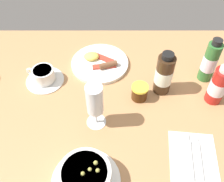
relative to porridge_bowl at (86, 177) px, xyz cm
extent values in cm
cube|color=#B27F51|center=(5.00, 28.25, -5.04)|extent=(110.00, 84.00, 3.00)
cylinder|color=white|center=(-0.01, 0.00, -2.94)|extent=(19.26, 19.26, 1.20)
cylinder|color=white|center=(-0.01, 0.00, 0.56)|extent=(14.14, 14.14, 5.81)
cylinder|color=beige|center=(-0.01, 0.00, 2.67)|extent=(12.16, 12.16, 1.60)
sphere|color=#969443|center=(2.86, 2.39, 3.57)|extent=(1.25, 1.25, 1.25)
sphere|color=#969443|center=(3.46, 0.27, 3.57)|extent=(1.17, 1.17, 1.17)
sphere|color=#969443|center=(1.41, 0.59, 3.57)|extent=(1.05, 1.05, 1.05)
sphere|color=#969443|center=(-0.34, -0.55, 3.57)|extent=(1.11, 1.11, 1.11)
cube|color=white|center=(31.32, 6.73, -3.39)|extent=(15.81, 19.75, 0.30)
cube|color=silver|center=(30.12, 5.73, -2.99)|extent=(2.67, 14.05, 0.50)
cube|color=silver|center=(30.12, 13.53, -2.99)|extent=(2.57, 3.81, 0.40)
cube|color=silver|center=(32.92, 5.73, -2.99)|extent=(2.36, 13.03, 0.50)
ellipsoid|color=silver|center=(32.92, 12.73, -2.94)|extent=(2.40, 4.00, 0.60)
cylinder|color=white|center=(-18.08, 38.76, -3.09)|extent=(14.17, 14.17, 0.90)
cylinder|color=white|center=(-18.08, 38.76, -0.22)|extent=(8.08, 8.08, 4.85)
cylinder|color=#3B1C12|center=(-18.08, 38.76, 1.71)|extent=(6.87, 6.87, 1.00)
torus|color=white|center=(-22.95, 40.08, 0.03)|extent=(3.68, 1.71, 3.60)
cylinder|color=white|center=(2.03, 20.10, -3.34)|extent=(6.40, 6.40, 0.40)
cylinder|color=white|center=(2.03, 20.10, -0.07)|extent=(0.80, 0.80, 6.14)
cylinder|color=white|center=(2.03, 20.10, 8.32)|extent=(5.26, 5.26, 10.63)
cylinder|color=#EDF2C0|center=(2.03, 20.10, 6.72)|extent=(4.32, 4.32, 6.38)
cylinder|color=#42210A|center=(16.82, 30.64, -1.08)|extent=(5.61, 5.61, 4.91)
cylinder|color=yellow|center=(16.82, 30.64, 1.77)|extent=(5.89, 5.89, 0.80)
cylinder|color=#337233|center=(42.21, 40.40, 4.45)|extent=(5.12, 5.12, 15.99)
cylinder|color=white|center=(42.21, 40.40, 4.13)|extent=(5.22, 5.22, 6.07)
cylinder|color=black|center=(42.21, 40.40, 13.46)|extent=(3.33, 3.33, 2.03)
cylinder|color=#382314|center=(25.05, 34.33, 4.14)|extent=(5.99, 5.99, 15.35)
cylinder|color=white|center=(25.05, 34.33, 3.83)|extent=(6.11, 6.11, 5.83)
cylinder|color=black|center=(25.05, 34.33, 12.75)|extent=(3.90, 3.90, 1.88)
cylinder|color=#B21E19|center=(42.72, 29.79, 3.47)|extent=(5.68, 5.68, 14.02)
cylinder|color=silver|center=(42.72, 29.79, 3.19)|extent=(5.80, 5.80, 5.33)
cylinder|color=white|center=(2.31, 47.57, -2.84)|extent=(22.63, 22.63, 1.40)
cube|color=#AF3828|center=(3.57, 49.64, -1.84)|extent=(8.97, 6.63, 0.60)
cube|color=#AC3828|center=(4.12, 44.85, -1.84)|extent=(9.24, 3.55, 0.60)
cylinder|color=brown|center=(5.70, 44.75, -0.94)|extent=(7.34, 4.32, 2.20)
ellipsoid|color=#F2D859|center=(-1.08, 49.84, -1.14)|extent=(6.00, 4.80, 2.40)
camera|label=1|loc=(7.18, -27.52, 67.45)|focal=41.19mm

